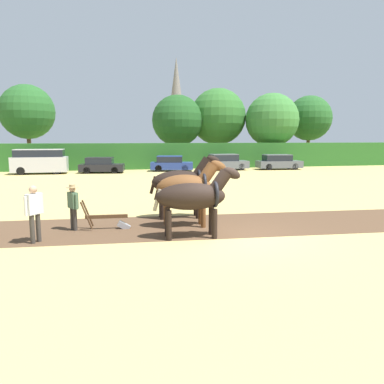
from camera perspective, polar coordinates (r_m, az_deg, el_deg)
The scene contains 21 objects.
ground_plane at distance 12.23m, azimuth 6.83°, elevation -6.84°, with size 240.00×240.00×0.00m, color tan.
plowed_furrow_strip at distance 13.77m, azimuth -20.43°, elevation -5.58°, with size 30.42×3.80×0.01m, color brown.
hedgerow at distance 39.15m, azimuth -6.66°, elevation 5.46°, with size 57.81×1.28×2.66m, color #286023.
tree_far_left at distance 44.50m, azimuth -23.82°, elevation 11.09°, with size 5.77×5.77×8.84m.
tree_left at distance 44.34m, azimuth -2.25°, elevation 10.81°, with size 5.92×5.92×8.16m.
tree_center_left at distance 46.30m, azimuth 3.98°, elevation 11.37°, with size 6.76×6.76×9.13m.
tree_center at distance 45.75m, azimuth 12.09°, elevation 10.67°, with size 6.24×6.24×8.41m.
tree_center_right at distance 50.89m, azimuth 17.42°, elevation 10.67°, with size 5.68×5.68×8.54m.
church_spire at distance 80.24m, azimuth -2.39°, elevation 13.29°, with size 3.03×3.03×19.67m.
draft_horse_lead_left at distance 11.86m, azimuth 0.34°, elevation -0.69°, with size 2.88×1.04×2.33m.
draft_horse_lead_right at distance 13.34m, azimuth -0.70°, elevation 0.73°, with size 2.67×1.08×2.46m.
draft_horse_trail_left at distance 14.84m, azimuth -1.49°, elevation 1.56°, with size 2.91×1.11×2.56m.
plow at distance 13.43m, azimuth -12.32°, elevation -4.19°, with size 1.70×0.48×1.13m.
farmer_at_plow at distance 13.49m, azimuth -17.68°, elevation -1.75°, with size 0.40×0.56×1.60m.
farmer_beside_team at distance 16.84m, azimuth -0.27°, elevation 0.69°, with size 0.46×0.54×1.66m.
farmer_onlooker_left at distance 12.26m, azimuth -22.92°, elevation -2.44°, with size 0.47×0.57×1.76m.
parked_van at distance 36.06m, azimuth -22.17°, elevation 4.36°, with size 4.69×1.91×2.20m.
parked_car_left at distance 35.41m, azimuth -13.65°, elevation 3.96°, with size 4.18×2.37×1.43m.
parked_car_center_left at distance 36.36m, azimuth -3.19°, elevation 4.32°, with size 4.31×2.57×1.48m.
parked_car_center at distance 37.54m, azimuth 5.04°, elevation 4.51°, with size 4.55×2.10×1.60m.
parked_car_center_right at distance 39.30m, azimuth 13.03°, elevation 4.45°, with size 4.59×2.13×1.52m.
Camera 1 is at (-3.93, -11.14, 3.16)m, focal length 35.00 mm.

